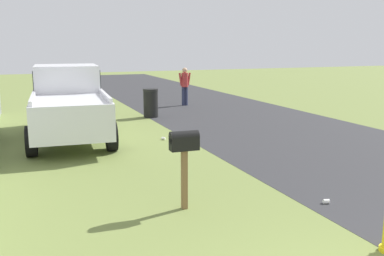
{
  "coord_description": "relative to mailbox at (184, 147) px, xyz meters",
  "views": [
    {
      "loc": [
        -2.54,
        3.13,
        2.7
      ],
      "look_at": [
        4.48,
        0.33,
        1.22
      ],
      "focal_mm": 40.16,
      "sensor_mm": 36.0,
      "label": 1
    }
  ],
  "objects": [
    {
      "name": "trash_bin",
      "position": [
        9.02,
        -2.08,
        -0.52
      ],
      "size": [
        0.57,
        0.57,
        1.07
      ],
      "color": "black",
      "rests_on": "ground"
    },
    {
      "name": "litter_cup_far_scatter",
      "position": [
        -0.71,
        -2.34,
        -1.01
      ],
      "size": [
        0.1,
        0.12,
        0.08
      ],
      "primitive_type": "cylinder",
      "rotation": [
        0.0,
        1.57,
        1.3
      ],
      "color": "white",
      "rests_on": "ground"
    },
    {
      "name": "pedestrian",
      "position": [
        11.5,
        -4.38,
        -0.08
      ],
      "size": [
        0.3,
        0.57,
        1.68
      ],
      "rotation": [
        0.0,
        0.0,
        3.16
      ],
      "color": "#2D3351",
      "rests_on": "ground"
    },
    {
      "name": "mailbox",
      "position": [
        0.0,
        0.0,
        0.0
      ],
      "size": [
        0.23,
        0.48,
        1.32
      ],
      "rotation": [
        0.0,
        0.0,
        -0.04
      ],
      "color": "brown",
      "rests_on": "ground"
    },
    {
      "name": "pickup_truck",
      "position": [
        6.48,
        1.15,
        0.05
      ],
      "size": [
        5.61,
        2.5,
        2.09
      ],
      "rotation": [
        0.0,
        0.0,
        -0.07
      ],
      "color": "silver",
      "rests_on": "ground"
    },
    {
      "name": "road_asphalt",
      "position": [
        2.19,
        -5.09,
        -1.05
      ],
      "size": [
        60.0,
        6.31,
        0.01
      ],
      "primitive_type": "cube",
      "color": "#2D2D30",
      "rests_on": "ground"
    },
    {
      "name": "litter_cup_midfield_a",
      "position": [
        5.12,
        -1.3,
        -1.01
      ],
      "size": [
        0.12,
        0.13,
        0.08
      ],
      "primitive_type": "cylinder",
      "rotation": [
        0.0,
        1.57,
        4.07
      ],
      "color": "white",
      "rests_on": "ground"
    }
  ]
}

